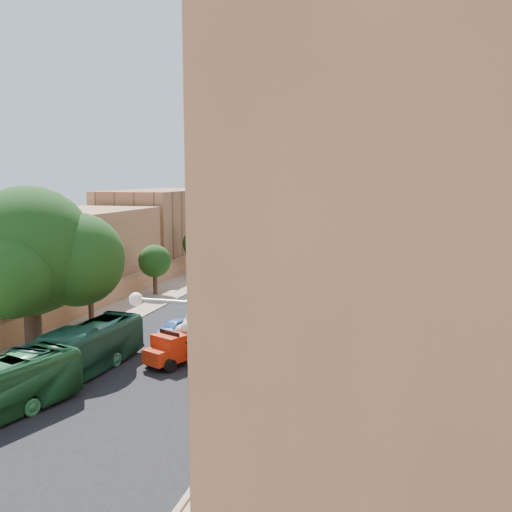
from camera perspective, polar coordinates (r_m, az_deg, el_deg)
The scene contains 34 objects.
ground at distance 33.62m, azimuth -11.98°, elevation -12.79°, with size 260.00×260.00×0.00m, color brown.
road_surface at distance 60.86m, azimuth 0.99°, elevation -3.22°, with size 14.00×140.00×0.01m, color black.
sidewalk_east at distance 59.30m, azimuth 9.94°, elevation -3.64°, with size 5.00×140.00×0.01m, color #957A61.
sidewalk_west at distance 63.81m, azimuth -7.32°, elevation -2.76°, with size 5.00×140.00×0.01m, color #957A61.
kerb_east at distance 59.55m, azimuth 7.54°, elevation -3.49°, with size 0.25×140.00×0.12m, color #957A61.
kerb_west at distance 62.89m, azimuth -5.21°, elevation -2.84°, with size 0.25×140.00×0.12m, color #957A61.
townhouse_a at distance 25.50m, azimuth 17.89°, elevation -4.68°, with size 9.00×14.00×16.40m.
townhouse_b at distance 39.39m, azimuth 16.92°, elevation -1.38°, with size 9.00×14.00×14.90m.
townhouse_c at distance 53.13m, azimuth 16.57°, elevation 2.34°, with size 9.00×14.00×17.40m.
townhouse_d at distance 67.13m, azimuth 16.28°, elevation 2.82°, with size 9.00×14.00×15.90m.
corner_block at distance 12.18m, azimuth 23.72°, elevation -11.45°, with size 9.20×10.20×15.70m.
west_wall at distance 56.10m, azimuth -14.09°, elevation -3.49°, with size 1.00×40.00×1.80m, color #9F6E47.
west_building_low at distance 56.80m, azimuth -20.04°, elevation -0.22°, with size 10.00×28.00×8.40m, color #8D603D.
west_building_mid at distance 79.23m, azimuth -9.21°, elevation 2.93°, with size 10.00×22.00×10.00m, color #A9754D.
church at distance 107.52m, azimuth 7.41°, elevation 6.68°, with size 28.00×22.50×36.30m.
ficus_tree at distance 40.25m, azimuth -21.62°, elevation 0.05°, with size 11.28×10.38×11.28m.
street_tree_a at distance 47.63m, azimuth -16.25°, elevation -2.63°, with size 3.22×3.22×4.96m.
street_tree_b at distance 58.04m, azimuth -10.10°, elevation -0.52°, with size 3.28×3.28×5.04m.
street_tree_c at distance 68.93m, azimuth -5.86°, elevation 1.20°, with size 3.63×3.63×5.57m.
street_tree_d at distance 80.19m, azimuth -2.79°, elevation 2.10°, with size 3.51×3.51×5.40m.
streetlamp at distance 18.53m, azimuth -7.93°, elevation -13.04°, with size 2.11×0.44×8.22m.
red_truck at distance 37.23m, azimuth -7.28°, elevation -8.39°, with size 3.90×5.64×3.13m.
olive_pickup at distance 49.76m, azimuth 5.44°, elevation -4.63°, with size 2.44×5.03×2.04m.
bus_green_north at distance 35.92m, azimuth -17.18°, elevation -9.12°, with size 2.49×10.64×2.96m, color #1B4E37.
bus_red_east at distance 38.12m, azimuth -1.62°, elevation -8.12°, with size 2.11×9.00×2.51m, color #B20902.
bus_cream_east at distance 60.94m, azimuth 5.67°, elevation -2.09°, with size 2.04×8.70×2.42m, color #BDAD8C.
car_blue_a at distance 43.41m, azimuth -8.13°, elevation -7.08°, with size 1.43×3.56×1.21m, color #4577C6.
car_white_a at distance 58.07m, azimuth -4.74°, elevation -3.15°, with size 1.36×3.90×1.28m, color silver.
car_cream at distance 60.00m, azimuth 1.79°, elevation -2.75°, with size 2.19×4.75×1.32m, color #FFECCD.
car_dkblue at distance 78.86m, azimuth 2.82°, elevation -0.25°, with size 1.54×3.79×1.10m, color #0F154B.
car_white_b at distance 65.80m, azimuth 6.07°, elevation -1.89°, with size 1.42×3.52×1.20m, color white.
car_blue_b at distance 87.61m, azimuth 4.79°, elevation 0.59°, with size 1.26×3.62×1.19m, color #2E539C.
pedestrian_a at distance 37.28m, azimuth 9.06°, elevation -9.26°, with size 0.61×0.40×1.67m, color black.
pedestrian_c at distance 45.40m, azimuth 5.73°, elevation -6.15°, with size 0.91×0.38×1.55m, color #373739.
Camera 1 is at (14.61, -27.88, 11.82)m, focal length 40.00 mm.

